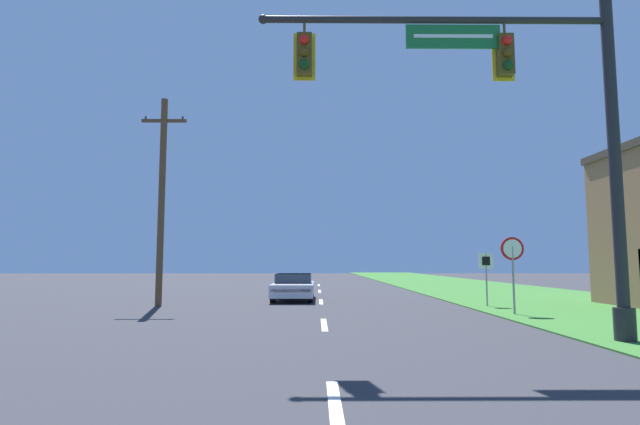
{
  "coord_description": "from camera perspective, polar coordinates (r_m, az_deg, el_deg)",
  "views": [
    {
      "loc": [
        -0.23,
        0.07,
        1.7
      ],
      "look_at": [
        0.0,
        27.21,
        4.43
      ],
      "focal_mm": 28.0,
      "sensor_mm": 36.0,
      "label": 1
    }
  ],
  "objects": [
    {
      "name": "stop_sign",
      "position": [
        17.63,
        21.15,
        -4.84
      ],
      "size": [
        0.76,
        0.07,
        2.5
      ],
      "color": "gray",
      "rests_on": "grass_verge_right"
    },
    {
      "name": "car_ahead",
      "position": [
        23.13,
        -3.03,
        -8.46
      ],
      "size": [
        1.85,
        4.7,
        1.19
      ],
      "color": "black",
      "rests_on": "ground"
    },
    {
      "name": "road_center_line",
      "position": [
        21.99,
        0.12,
        -10.18
      ],
      "size": [
        0.16,
        34.8,
        0.01
      ],
      "color": "silver",
      "rests_on": "ground"
    },
    {
      "name": "signal_mast",
      "position": [
        12.22,
        22.77,
        9.62
      ],
      "size": [
        8.16,
        0.47,
        8.04
      ],
      "color": "#232326",
      "rests_on": "grass_verge_right"
    },
    {
      "name": "route_sign_post",
      "position": [
        20.54,
        18.45,
        -5.95
      ],
      "size": [
        0.55,
        0.06,
        2.03
      ],
      "color": "gray",
      "rests_on": "grass_verge_right"
    },
    {
      "name": "grass_verge_right",
      "position": [
        31.84,
        19.43,
        -8.46
      ],
      "size": [
        10.0,
        110.0,
        0.04
      ],
      "color": "#38752D",
      "rests_on": "ground"
    },
    {
      "name": "utility_pole_near",
      "position": [
        20.92,
        -17.65,
        1.72
      ],
      "size": [
        1.8,
        0.26,
        8.34
      ],
      "color": "brown",
      "rests_on": "ground"
    }
  ]
}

